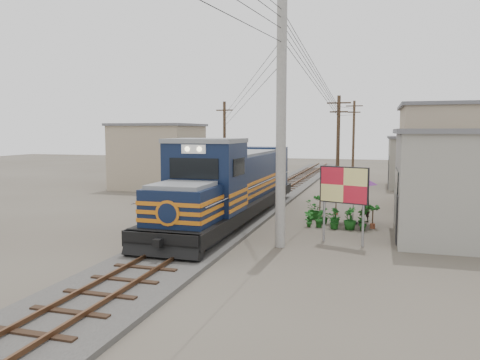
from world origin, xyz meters
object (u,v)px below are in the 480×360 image
(vendor, at_px, (365,207))
(market_umbrella, at_px, (354,178))
(billboard, at_px, (344,187))
(locomotive, at_px, (232,186))

(vendor, bearing_deg, market_umbrella, 16.31)
(billboard, relative_size, vendor, 2.11)
(locomotive, xyz_separation_m, billboard, (5.87, -3.62, 0.54))
(locomotive, xyz_separation_m, vendor, (6.60, 1.43, -1.05))
(vendor, bearing_deg, billboard, 52.06)
(locomotive, distance_m, vendor, 6.84)
(locomotive, distance_m, market_umbrella, 6.12)
(locomotive, height_order, market_umbrella, locomotive)
(market_umbrella, xyz_separation_m, vendor, (0.56, 0.58, -1.53))
(billboard, bearing_deg, vendor, 100.44)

